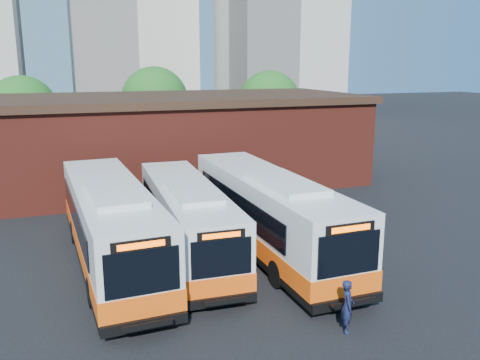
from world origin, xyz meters
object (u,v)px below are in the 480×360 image
object	(u,v)px
transit_worker	(347,306)
bus_west	(111,227)
bus_midwest	(187,221)
bus_mideast	(269,216)

from	to	relation	value
transit_worker	bus_west	bearing A→B (deg)	61.47
bus_midwest	bus_mideast	distance (m)	3.81
transit_worker	bus_mideast	bearing A→B (deg)	19.99
bus_midwest	transit_worker	xyz separation A→B (m)	(3.28, -8.65, -0.65)
bus_west	transit_worker	bearing A→B (deg)	-54.42
bus_midwest	transit_worker	distance (m)	9.28
bus_midwest	transit_worker	world-z (taller)	bus_midwest
bus_midwest	bus_mideast	bearing A→B (deg)	-13.20
bus_west	bus_mideast	bearing A→B (deg)	-9.14
bus_mideast	transit_worker	distance (m)	7.70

